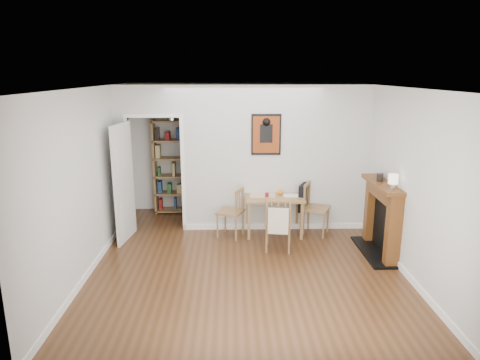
{
  "coord_description": "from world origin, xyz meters",
  "views": [
    {
      "loc": [
        -0.22,
        -6.06,
        2.8
      ],
      "look_at": [
        -0.07,
        0.6,
        1.12
      ],
      "focal_mm": 32.0,
      "sensor_mm": 36.0,
      "label": 1
    }
  ],
  "objects_px": {
    "mantel_lamp": "(393,180)",
    "bookshelf": "(174,167)",
    "orange_fruit": "(280,192)",
    "ceramic_jar_b": "(381,176)",
    "chair_right": "(315,208)",
    "notebook": "(291,195)",
    "chair_left": "(230,212)",
    "chair_front": "(278,222)",
    "fireplace": "(383,216)",
    "ceramic_jar_a": "(380,177)",
    "dining_table": "(274,201)",
    "red_glass": "(267,195)"
  },
  "relations": [
    {
      "from": "dining_table",
      "to": "red_glass",
      "type": "xyz_separation_m",
      "value": [
        -0.13,
        -0.04,
        0.13
      ]
    },
    {
      "from": "mantel_lamp",
      "to": "chair_right",
      "type": "bearing_deg",
      "value": 124.59
    },
    {
      "from": "dining_table",
      "to": "bookshelf",
      "type": "relative_size",
      "value": 0.53
    },
    {
      "from": "chair_right",
      "to": "bookshelf",
      "type": "bearing_deg",
      "value": 153.83
    },
    {
      "from": "red_glass",
      "to": "ceramic_jar_a",
      "type": "distance_m",
      "value": 1.9
    },
    {
      "from": "fireplace",
      "to": "ceramic_jar_b",
      "type": "height_order",
      "value": "ceramic_jar_b"
    },
    {
      "from": "bookshelf",
      "to": "ceramic_jar_a",
      "type": "xyz_separation_m",
      "value": [
        3.47,
        -2.06,
        0.28
      ]
    },
    {
      "from": "orange_fruit",
      "to": "ceramic_jar_b",
      "type": "bearing_deg",
      "value": -25.53
    },
    {
      "from": "chair_front",
      "to": "dining_table",
      "type": "bearing_deg",
      "value": 90.16
    },
    {
      "from": "chair_left",
      "to": "bookshelf",
      "type": "distance_m",
      "value": 1.87
    },
    {
      "from": "chair_front",
      "to": "notebook",
      "type": "xyz_separation_m",
      "value": [
        0.3,
        0.73,
        0.23
      ]
    },
    {
      "from": "chair_front",
      "to": "ceramic_jar_b",
      "type": "distance_m",
      "value": 1.8
    },
    {
      "from": "red_glass",
      "to": "mantel_lamp",
      "type": "bearing_deg",
      "value": -34.76
    },
    {
      "from": "red_glass",
      "to": "ceramic_jar_b",
      "type": "relative_size",
      "value": 0.95
    },
    {
      "from": "bookshelf",
      "to": "mantel_lamp",
      "type": "bearing_deg",
      "value": -36.0
    },
    {
      "from": "chair_front",
      "to": "mantel_lamp",
      "type": "xyz_separation_m",
      "value": [
        1.59,
        -0.55,
        0.83
      ]
    },
    {
      "from": "fireplace",
      "to": "orange_fruit",
      "type": "bearing_deg",
      "value": 146.88
    },
    {
      "from": "red_glass",
      "to": "ceramic_jar_a",
      "type": "bearing_deg",
      "value": -23.0
    },
    {
      "from": "chair_front",
      "to": "ceramic_jar_b",
      "type": "height_order",
      "value": "ceramic_jar_b"
    },
    {
      "from": "chair_left",
      "to": "ceramic_jar_a",
      "type": "height_order",
      "value": "ceramic_jar_a"
    },
    {
      "from": "chair_right",
      "to": "orange_fruit",
      "type": "distance_m",
      "value": 0.67
    },
    {
      "from": "dining_table",
      "to": "chair_front",
      "type": "relative_size",
      "value": 1.1
    },
    {
      "from": "orange_fruit",
      "to": "ceramic_jar_b",
      "type": "distance_m",
      "value": 1.75
    },
    {
      "from": "ceramic_jar_a",
      "to": "ceramic_jar_b",
      "type": "height_order",
      "value": "ceramic_jar_a"
    },
    {
      "from": "ceramic_jar_a",
      "to": "ceramic_jar_b",
      "type": "bearing_deg",
      "value": 64.29
    },
    {
      "from": "chair_left",
      "to": "ceramic_jar_a",
      "type": "relative_size",
      "value": 7.41
    },
    {
      "from": "orange_fruit",
      "to": "ceramic_jar_a",
      "type": "distance_m",
      "value": 1.76
    },
    {
      "from": "chair_front",
      "to": "fireplace",
      "type": "height_order",
      "value": "fireplace"
    },
    {
      "from": "fireplace",
      "to": "bookshelf",
      "type": "bearing_deg",
      "value": 148.63
    },
    {
      "from": "notebook",
      "to": "ceramic_jar_b",
      "type": "height_order",
      "value": "ceramic_jar_b"
    },
    {
      "from": "chair_front",
      "to": "orange_fruit",
      "type": "bearing_deg",
      "value": 81.53
    },
    {
      "from": "fireplace",
      "to": "ceramic_jar_b",
      "type": "distance_m",
      "value": 0.64
    },
    {
      "from": "chair_left",
      "to": "fireplace",
      "type": "height_order",
      "value": "fireplace"
    },
    {
      "from": "bookshelf",
      "to": "ceramic_jar_b",
      "type": "distance_m",
      "value": 4.03
    },
    {
      "from": "ceramic_jar_b",
      "to": "notebook",
      "type": "bearing_deg",
      "value": 154.52
    },
    {
      "from": "notebook",
      "to": "chair_right",
      "type": "bearing_deg",
      "value": -4.88
    },
    {
      "from": "dining_table",
      "to": "red_glass",
      "type": "distance_m",
      "value": 0.19
    },
    {
      "from": "mantel_lamp",
      "to": "bookshelf",
      "type": "bearing_deg",
      "value": 144.0
    },
    {
      "from": "fireplace",
      "to": "mantel_lamp",
      "type": "bearing_deg",
      "value": -95.11
    },
    {
      "from": "orange_fruit",
      "to": "red_glass",
      "type": "bearing_deg",
      "value": -146.18
    },
    {
      "from": "chair_left",
      "to": "mantel_lamp",
      "type": "xyz_separation_m",
      "value": [
        2.36,
        -1.14,
        0.86
      ]
    },
    {
      "from": "chair_front",
      "to": "bookshelf",
      "type": "height_order",
      "value": "bookshelf"
    },
    {
      "from": "bookshelf",
      "to": "chair_right",
      "type": "bearing_deg",
      "value": -26.17
    },
    {
      "from": "fireplace",
      "to": "red_glass",
      "type": "distance_m",
      "value": 1.93
    },
    {
      "from": "mantel_lamp",
      "to": "ceramic_jar_a",
      "type": "distance_m",
      "value": 0.48
    },
    {
      "from": "chair_left",
      "to": "ceramic_jar_b",
      "type": "distance_m",
      "value": 2.58
    },
    {
      "from": "chair_front",
      "to": "fireplace",
      "type": "relative_size",
      "value": 0.74
    },
    {
      "from": "dining_table",
      "to": "ceramic_jar_a",
      "type": "relative_size",
      "value": 8.51
    },
    {
      "from": "fireplace",
      "to": "dining_table",
      "type": "bearing_deg",
      "value": 152.34
    },
    {
      "from": "dining_table",
      "to": "red_glass",
      "type": "relative_size",
      "value": 12.1
    }
  ]
}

